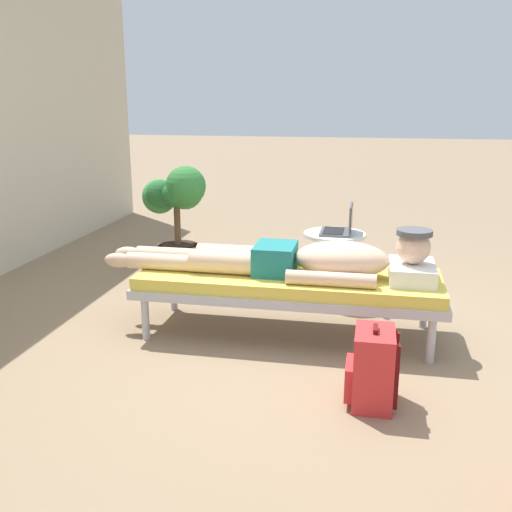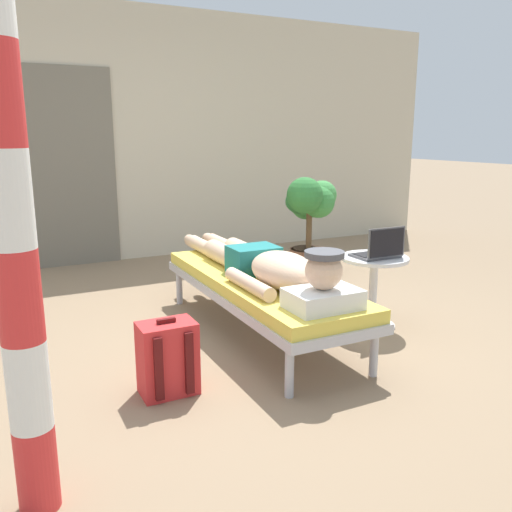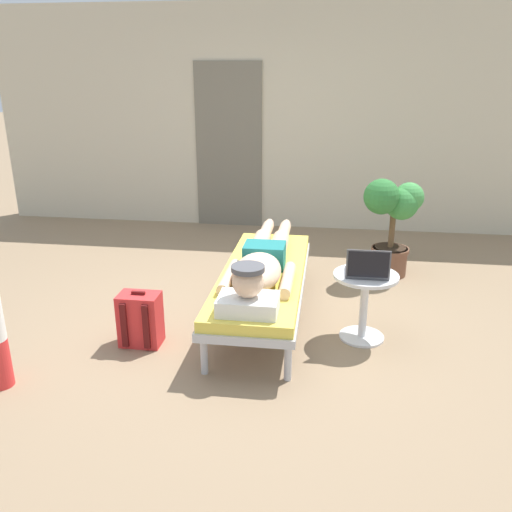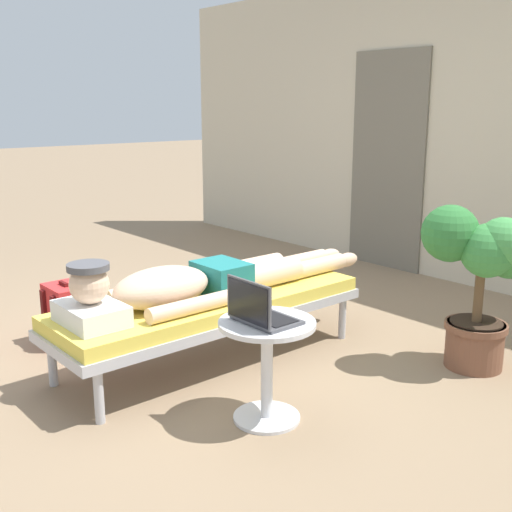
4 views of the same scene
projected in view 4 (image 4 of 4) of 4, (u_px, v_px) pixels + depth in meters
ground_plane at (178, 356)px, 3.96m from camera, size 40.00×40.00×0.00m
house_wall_back at (471, 128)px, 5.37m from camera, size 7.60×0.20×2.70m
house_door_panel at (387, 161)px, 5.95m from camera, size 0.84×0.03×2.04m
lounge_chair at (210, 307)px, 3.83m from camera, size 0.66×2.00×0.42m
person_reclining at (195, 283)px, 3.72m from camera, size 0.53×2.17×0.33m
side_table at (267, 353)px, 3.09m from camera, size 0.48×0.48×0.52m
laptop at (259, 312)px, 3.01m from camera, size 0.31×0.24×0.23m
backpack at (66, 315)px, 4.14m from camera, size 0.30×0.26×0.42m
potted_plant at (481, 266)px, 3.66m from camera, size 0.57×0.63×0.99m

